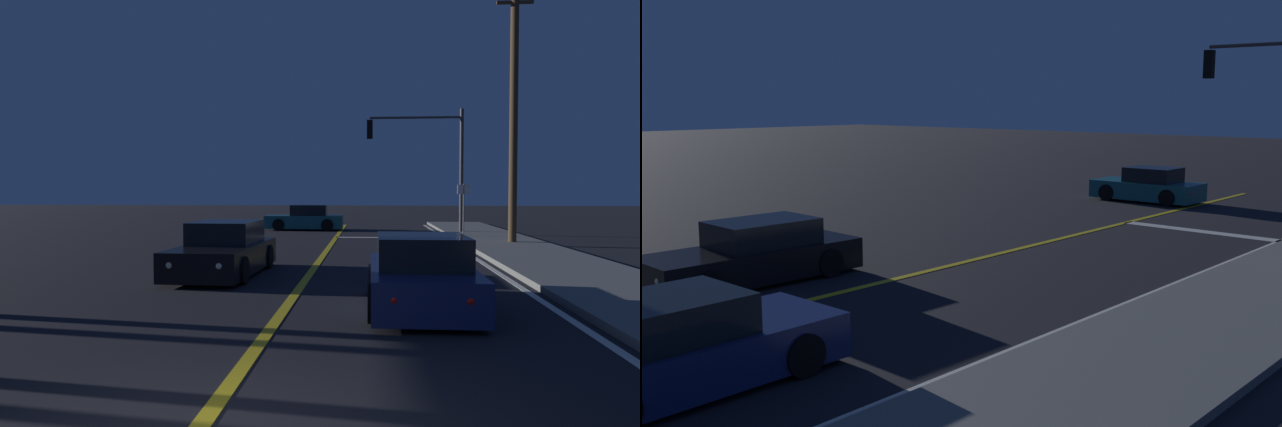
# 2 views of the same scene
# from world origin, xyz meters

# --- Properties ---
(sidewalk_right) EXTENTS (3.20, 43.65, 0.15)m
(sidewalk_right) POSITION_xyz_m (6.67, 12.13, 0.07)
(sidewalk_right) COLOR slate
(sidewalk_right) RESTS_ON ground
(lane_line_center) EXTENTS (0.20, 41.23, 0.01)m
(lane_line_center) POSITION_xyz_m (0.00, 12.13, 0.01)
(lane_line_center) COLOR gold
(lane_line_center) RESTS_ON ground
(lane_line_edge_right) EXTENTS (0.16, 41.23, 0.01)m
(lane_line_edge_right) POSITION_xyz_m (4.82, 12.13, 0.01)
(lane_line_edge_right) COLOR silver
(lane_line_edge_right) RESTS_ON ground
(stop_bar) EXTENTS (5.07, 0.50, 0.01)m
(stop_bar) POSITION_xyz_m (2.54, 22.75, 0.01)
(stop_bar) COLOR silver
(stop_bar) RESTS_ON ground
(car_far_approaching_teal) EXTENTS (4.17, 1.97, 1.34)m
(car_far_approaching_teal) POSITION_xyz_m (-1.92, 27.82, 0.58)
(car_far_approaching_teal) COLOR #195960
(car_far_approaching_teal) RESTS_ON ground
(car_parked_curb_black) EXTENTS (2.01, 4.77, 1.34)m
(car_parked_curb_black) POSITION_xyz_m (-2.15, 10.35, 0.58)
(car_parked_curb_black) COLOR black
(car_parked_curb_black) RESTS_ON ground
(car_side_waiting_navy) EXTENTS (1.90, 4.40, 1.34)m
(car_side_waiting_navy) POSITION_xyz_m (2.44, 6.24, 0.58)
(car_side_waiting_navy) COLOR navy
(car_side_waiting_navy) RESTS_ON ground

